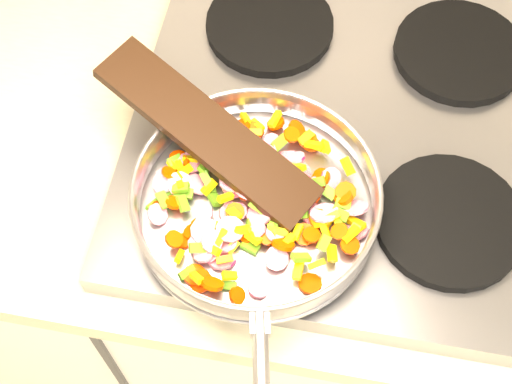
# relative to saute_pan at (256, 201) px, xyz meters

# --- Properties ---
(cooktop) EXTENTS (0.60, 0.60, 0.04)m
(cooktop) POSITION_rel_saute_pan_xyz_m (0.10, 0.18, -0.06)
(cooktop) COLOR #939399
(cooktop) RESTS_ON counter_top
(grate_fl) EXTENTS (0.19, 0.19, 0.02)m
(grate_fl) POSITION_rel_saute_pan_xyz_m (-0.04, 0.04, -0.04)
(grate_fl) COLOR black
(grate_fl) RESTS_ON cooktop
(grate_fr) EXTENTS (0.19, 0.19, 0.02)m
(grate_fr) POSITION_rel_saute_pan_xyz_m (0.24, 0.04, -0.04)
(grate_fr) COLOR black
(grate_fr) RESTS_ON cooktop
(grate_bl) EXTENTS (0.19, 0.19, 0.02)m
(grate_bl) POSITION_rel_saute_pan_xyz_m (-0.04, 0.32, -0.04)
(grate_bl) COLOR black
(grate_bl) RESTS_ON cooktop
(grate_br) EXTENTS (0.19, 0.19, 0.02)m
(grate_br) POSITION_rel_saute_pan_xyz_m (0.24, 0.32, -0.04)
(grate_br) COLOR black
(grate_br) RESTS_ON cooktop
(saute_pan) EXTENTS (0.34, 0.51, 0.05)m
(saute_pan) POSITION_rel_saute_pan_xyz_m (0.00, 0.00, 0.00)
(saute_pan) COLOR #9E9EA5
(saute_pan) RESTS_ON grate_fl
(vegetable_heap) EXTENTS (0.28, 0.28, 0.05)m
(vegetable_heap) POSITION_rel_saute_pan_xyz_m (-0.00, 0.01, -0.01)
(vegetable_heap) COLOR #FF3C00
(vegetable_heap) RESTS_ON saute_pan
(wooden_spatula) EXTENTS (0.31, 0.21, 0.08)m
(wooden_spatula) POSITION_rel_saute_pan_xyz_m (-0.07, 0.07, 0.03)
(wooden_spatula) COLOR black
(wooden_spatula) RESTS_ON saute_pan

